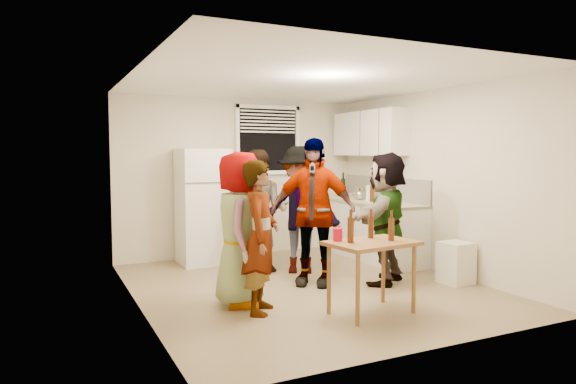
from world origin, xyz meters
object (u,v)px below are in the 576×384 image
serving_table (371,313)px  guest_black (313,284)px  beer_bottle_table (351,242)px  guest_back_left (260,271)px  beer_bottle_counter (372,202)px  wine_bottle (343,196)px  guest_orange (385,283)px  kettle (360,200)px  red_cup (338,241)px  guest_stripe (261,312)px  trash_bin (456,263)px  guest_grey (240,304)px  guest_back_right (300,272)px  blue_cup (392,205)px  refrigerator (203,206)px

serving_table → guest_black: serving_table is taller
beer_bottle_table → guest_black: beer_bottle_table is taller
guest_back_left → beer_bottle_counter: bearing=37.4°
beer_bottle_counter → serving_table: (-1.50, -2.15, -0.90)m
wine_bottle → serving_table: wine_bottle is taller
beer_bottle_counter → guest_orange: size_ratio=0.15×
kettle → red_cup: bearing=-105.5°
guest_stripe → guest_black: guest_black is taller
serving_table → trash_bin: bearing=18.5°
red_cup → beer_bottle_counter: bearing=47.7°
guest_grey → guest_back_right: bearing=-27.8°
kettle → guest_orange: bearing=-90.3°
blue_cup → trash_bin: blue_cup is taller
guest_stripe → refrigerator: bearing=28.2°
serving_table → guest_stripe: size_ratio=0.56×
wine_bottle → red_cup: size_ratio=2.35×
beer_bottle_table → wine_bottle: bearing=59.4°
guest_grey → guest_back_left: size_ratio=0.98×
guest_back_left → guest_back_right: (0.47, -0.30, 0.00)m
red_cup → guest_back_right: bearing=75.0°
trash_bin → guest_grey: 2.80m
blue_cup → wine_bottle: bearing=83.5°
beer_bottle_counter → guest_stripe: size_ratio=0.16×
guest_back_right → trash_bin: bearing=-12.7°
beer_bottle_table → guest_back_left: (-0.06, 2.20, -0.74)m
guest_back_right → serving_table: bearing=-65.3°
guest_black → guest_back_left: bearing=149.0°
beer_bottle_table → trash_bin: bearing=15.3°
guest_grey → guest_back_left: bearing=-8.2°
guest_back_left → guest_back_right: guest_back_right is taller
guest_stripe → guest_orange: bearing=-45.8°
guest_back_left → blue_cup: bearing=20.2°
refrigerator → guest_grey: size_ratio=1.03×
guest_grey → guest_black: (1.12, 0.41, 0.00)m
refrigerator → trash_bin: 3.63m
blue_cup → guest_back_left: blue_cup is taller
wine_bottle → guest_black: (-1.63, -1.93, -0.90)m
trash_bin → guest_stripe: 2.68m
guest_black → blue_cup: bearing=53.0°
guest_back_left → guest_back_right: bearing=7.2°
wine_bottle → blue_cup: size_ratio=2.36×
trash_bin → guest_orange: 0.92m
beer_bottle_table → guest_black: 1.47m
guest_grey → guest_back_left: (0.81, 1.36, 0.00)m
guest_orange → serving_table: bearing=11.3°
beer_bottle_table → guest_stripe: 1.18m
refrigerator → beer_bottle_counter: 2.54m
kettle → beer_bottle_table: (-1.78, -2.52, -0.16)m
trash_bin → red_cup: size_ratio=4.02×
beer_bottle_counter → red_cup: size_ratio=1.89×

